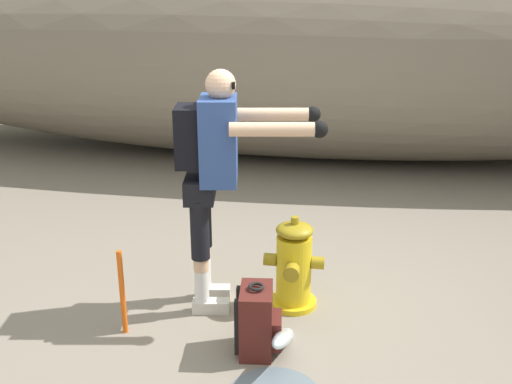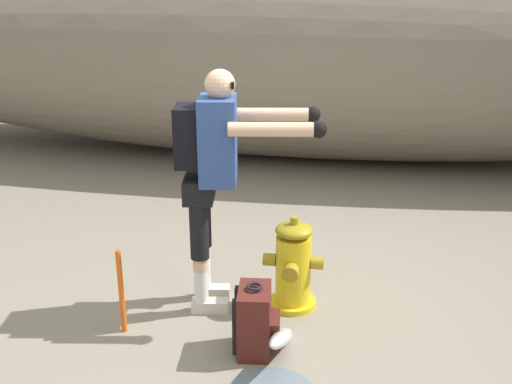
% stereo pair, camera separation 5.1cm
% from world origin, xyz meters
% --- Properties ---
extents(ground_plane, '(56.00, 56.00, 0.04)m').
position_xyz_m(ground_plane, '(0.00, 0.00, -0.02)').
color(ground_plane, gray).
extents(dirt_embankment, '(14.12, 3.20, 2.69)m').
position_xyz_m(dirt_embankment, '(0.00, 4.26, 1.34)').
color(dirt_embankment, '#756B5B').
rests_on(dirt_embankment, ground_plane).
extents(fire_hydrant, '(0.43, 0.39, 0.69)m').
position_xyz_m(fire_hydrant, '(0.20, 0.18, 0.31)').
color(fire_hydrant, gold).
rests_on(fire_hydrant, ground_plane).
extents(hydrant_water_jet, '(0.55, 1.17, 0.56)m').
position_xyz_m(hydrant_water_jet, '(0.20, -0.55, 0.09)').
color(hydrant_water_jet, silver).
rests_on(hydrant_water_jet, ground_plane).
extents(utility_worker, '(1.02, 0.62, 1.71)m').
position_xyz_m(utility_worker, '(-0.34, 0.09, 1.08)').
color(utility_worker, beige).
rests_on(utility_worker, ground_plane).
extents(spare_backpack, '(0.31, 0.32, 0.47)m').
position_xyz_m(spare_backpack, '(0.03, -0.43, 0.22)').
color(spare_backpack, '#511E19').
rests_on(spare_backpack, ground_plane).
extents(survey_stake, '(0.04, 0.04, 0.60)m').
position_xyz_m(survey_stake, '(-0.88, -0.36, 0.30)').
color(survey_stake, '#E55914').
rests_on(survey_stake, ground_plane).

